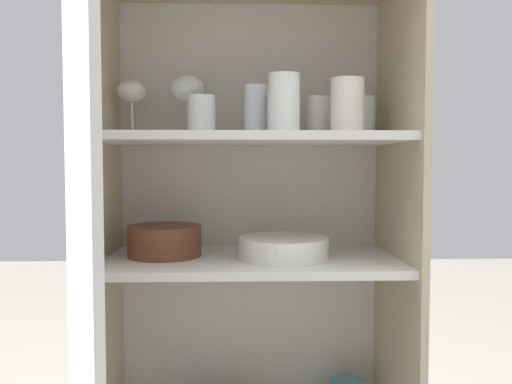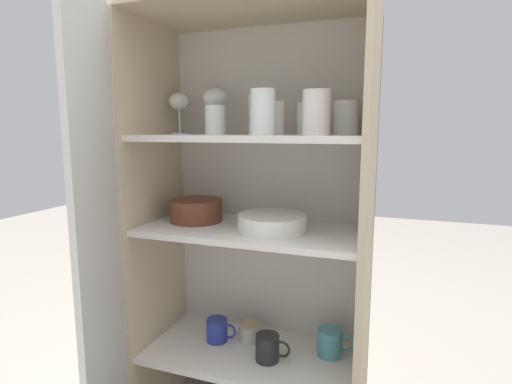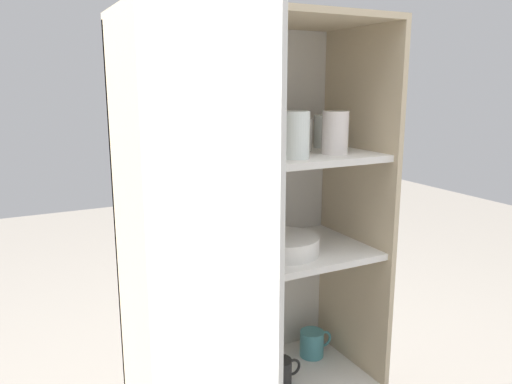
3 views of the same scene
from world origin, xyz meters
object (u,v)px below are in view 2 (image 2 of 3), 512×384
plate_stack_white (272,223)px  storage_jar (250,331)px  mixing_bowl_large (196,209)px  coffee_mug_primary (268,348)px

plate_stack_white → storage_jar: plate_stack_white is taller
mixing_bowl_large → storage_jar: mixing_bowl_large is taller
storage_jar → coffee_mug_primary: bearing=-45.8°
mixing_bowl_large → coffee_mug_primary: (0.29, -0.05, -0.44)m
mixing_bowl_large → plate_stack_white: bearing=-9.1°
plate_stack_white → mixing_bowl_large: bearing=170.9°
plate_stack_white → storage_jar: bearing=137.9°
mixing_bowl_large → storage_jar: (0.18, 0.05, -0.45)m
plate_stack_white → coffee_mug_primary: (-0.01, -0.00, -0.43)m
mixing_bowl_large → storage_jar: 0.49m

